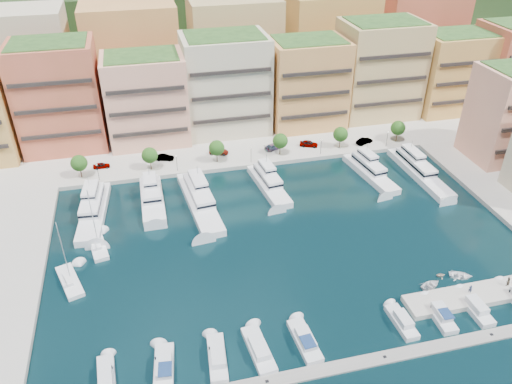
# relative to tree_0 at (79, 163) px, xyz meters

# --- Properties ---
(ground) EXTENTS (400.00, 400.00, 0.00)m
(ground) POSITION_rel_tree_0_xyz_m (40.00, -33.50, -4.74)
(ground) COLOR black
(ground) RESTS_ON ground
(north_quay) EXTENTS (220.00, 64.00, 2.00)m
(north_quay) POSITION_rel_tree_0_xyz_m (40.00, 28.50, -4.74)
(north_quay) COLOR #9E998E
(north_quay) RESTS_ON ground
(hillside) EXTENTS (240.00, 40.00, 58.00)m
(hillside) POSITION_rel_tree_0_xyz_m (40.00, 76.50, -4.74)
(hillside) COLOR #1A3716
(hillside) RESTS_ON ground
(south_pontoon) EXTENTS (72.00, 2.20, 0.35)m
(south_pontoon) POSITION_rel_tree_0_xyz_m (37.00, -63.50, -4.74)
(south_pontoon) COLOR gray
(south_pontoon) RESTS_ON ground
(finger_pier) EXTENTS (32.00, 5.00, 2.00)m
(finger_pier) POSITION_rel_tree_0_xyz_m (70.00, -55.50, -4.74)
(finger_pier) COLOR #9E998E
(finger_pier) RESTS_ON ground
(apartment_1) EXTENTS (20.00, 16.50, 26.80)m
(apartment_1) POSITION_rel_tree_0_xyz_m (-4.00, 18.49, 9.57)
(apartment_1) COLOR #D65F47
(apartment_1) RESTS_ON north_quay
(apartment_2) EXTENTS (20.00, 15.50, 22.80)m
(apartment_2) POSITION_rel_tree_0_xyz_m (17.00, 16.49, 7.57)
(apartment_2) COLOR #F1A786
(apartment_2) RESTS_ON north_quay
(apartment_3) EXTENTS (22.00, 16.50, 25.80)m
(apartment_3) POSITION_rel_tree_0_xyz_m (38.00, 18.49, 9.07)
(apartment_3) COLOR beige
(apartment_3) RESTS_ON north_quay
(apartment_4) EXTENTS (20.00, 15.50, 23.80)m
(apartment_4) POSITION_rel_tree_0_xyz_m (60.00, 16.49, 8.07)
(apartment_4) COLOR #E29D54
(apartment_4) RESTS_ON north_quay
(apartment_5) EXTENTS (22.00, 16.50, 26.80)m
(apartment_5) POSITION_rel_tree_0_xyz_m (82.00, 18.49, 9.57)
(apartment_5) COLOR tan
(apartment_5) RESTS_ON north_quay
(apartment_6) EXTENTS (20.00, 15.50, 22.80)m
(apartment_6) POSITION_rel_tree_0_xyz_m (104.00, 16.49, 7.57)
(apartment_6) COLOR #BE8B45
(apartment_6) RESTS_ON north_quay
(backblock_0) EXTENTS (26.00, 18.00, 30.00)m
(backblock_0) POSITION_rel_tree_0_xyz_m (-15.00, 40.50, 11.26)
(backblock_0) COLOR beige
(backblock_0) RESTS_ON north_quay
(backblock_1) EXTENTS (26.00, 18.00, 30.00)m
(backblock_1) POSITION_rel_tree_0_xyz_m (15.00, 40.50, 11.26)
(backblock_1) COLOR #E29D54
(backblock_1) RESTS_ON north_quay
(backblock_2) EXTENTS (26.00, 18.00, 30.00)m
(backblock_2) POSITION_rel_tree_0_xyz_m (45.00, 40.50, 11.26)
(backblock_2) COLOR tan
(backblock_2) RESTS_ON north_quay
(backblock_3) EXTENTS (26.00, 18.00, 30.00)m
(backblock_3) POSITION_rel_tree_0_xyz_m (75.00, 40.50, 11.26)
(backblock_3) COLOR #BE8B45
(backblock_3) RESTS_ON north_quay
(backblock_4) EXTENTS (26.00, 18.00, 30.00)m
(backblock_4) POSITION_rel_tree_0_xyz_m (105.00, 40.50, 11.26)
(backblock_4) COLOR #D65F47
(backblock_4) RESTS_ON north_quay
(tree_0) EXTENTS (3.80, 3.80, 5.65)m
(tree_0) POSITION_rel_tree_0_xyz_m (0.00, 0.00, 0.00)
(tree_0) COLOR #473323
(tree_0) RESTS_ON north_quay
(tree_1) EXTENTS (3.80, 3.80, 5.65)m
(tree_1) POSITION_rel_tree_0_xyz_m (16.00, 0.00, 0.00)
(tree_1) COLOR #473323
(tree_1) RESTS_ON north_quay
(tree_2) EXTENTS (3.80, 3.80, 5.65)m
(tree_2) POSITION_rel_tree_0_xyz_m (32.00, 0.00, 0.00)
(tree_2) COLOR #473323
(tree_2) RESTS_ON north_quay
(tree_3) EXTENTS (3.80, 3.80, 5.65)m
(tree_3) POSITION_rel_tree_0_xyz_m (48.00, 0.00, 0.00)
(tree_3) COLOR #473323
(tree_3) RESTS_ON north_quay
(tree_4) EXTENTS (3.80, 3.80, 5.65)m
(tree_4) POSITION_rel_tree_0_xyz_m (64.00, 0.00, 0.00)
(tree_4) COLOR #473323
(tree_4) RESTS_ON north_quay
(tree_5) EXTENTS (3.80, 3.80, 5.65)m
(tree_5) POSITION_rel_tree_0_xyz_m (80.00, 0.00, 0.00)
(tree_5) COLOR #473323
(tree_5) RESTS_ON north_quay
(lamppost_0) EXTENTS (0.30, 0.30, 4.20)m
(lamppost_0) POSITION_rel_tree_0_xyz_m (4.00, -2.30, -0.92)
(lamppost_0) COLOR black
(lamppost_0) RESTS_ON north_quay
(lamppost_1) EXTENTS (0.30, 0.30, 4.20)m
(lamppost_1) POSITION_rel_tree_0_xyz_m (22.00, -2.30, -0.92)
(lamppost_1) COLOR black
(lamppost_1) RESTS_ON north_quay
(lamppost_2) EXTENTS (0.30, 0.30, 4.20)m
(lamppost_2) POSITION_rel_tree_0_xyz_m (40.00, -2.30, -0.92)
(lamppost_2) COLOR black
(lamppost_2) RESTS_ON north_quay
(lamppost_3) EXTENTS (0.30, 0.30, 4.20)m
(lamppost_3) POSITION_rel_tree_0_xyz_m (58.00, -2.30, -0.92)
(lamppost_3) COLOR black
(lamppost_3) RESTS_ON north_quay
(lamppost_4) EXTENTS (0.30, 0.30, 4.20)m
(lamppost_4) POSITION_rel_tree_0_xyz_m (76.00, -2.30, -0.92)
(lamppost_4) COLOR black
(lamppost_4) RESTS_ON north_quay
(yacht_0) EXTENTS (6.78, 21.91, 7.30)m
(yacht_0) POSITION_rel_tree_0_xyz_m (3.11, -14.37, -3.53)
(yacht_0) COLOR white
(yacht_0) RESTS_ON ground
(yacht_1) EXTENTS (4.77, 17.84, 7.30)m
(yacht_1) POSITION_rel_tree_0_xyz_m (15.35, -12.71, -3.65)
(yacht_1) COLOR white
(yacht_1) RESTS_ON ground
(yacht_2) EXTENTS (7.30, 25.06, 7.30)m
(yacht_2) POSITION_rel_tree_0_xyz_m (25.21, -15.81, -3.53)
(yacht_2) COLOR white
(yacht_2) RESTS_ON ground
(yacht_3) EXTENTS (6.23, 18.63, 7.30)m
(yacht_3) POSITION_rel_tree_0_xyz_m (41.52, -12.87, -3.53)
(yacht_3) COLOR white
(yacht_3) RESTS_ON ground
(yacht_5) EXTENTS (6.72, 19.35, 7.30)m
(yacht_5) POSITION_rel_tree_0_xyz_m (66.29, -13.19, -3.53)
(yacht_5) COLOR white
(yacht_5) RESTS_ON ground
(yacht_6) EXTENTS (5.09, 24.00, 7.30)m
(yacht_6) POSITION_rel_tree_0_xyz_m (77.83, -15.43, -3.53)
(yacht_6) COLOR white
(yacht_6) RESTS_ON ground
(cruiser_0) EXTENTS (2.84, 8.30, 2.55)m
(cruiser_0) POSITION_rel_tree_0_xyz_m (6.10, -58.09, -4.20)
(cruiser_0) COLOR silver
(cruiser_0) RESTS_ON ground
(cruiser_1) EXTENTS (3.70, 8.72, 2.66)m
(cruiser_1) POSITION_rel_tree_0_xyz_m (14.10, -58.11, -4.17)
(cruiser_1) COLOR silver
(cruiser_1) RESTS_ON ground
(cruiser_2) EXTENTS (3.25, 8.79, 2.55)m
(cruiser_2) POSITION_rel_tree_0_xyz_m (21.87, -58.09, -4.20)
(cruiser_2) COLOR silver
(cruiser_2) RESTS_ON ground
(cruiser_3) EXTENTS (3.65, 9.34, 2.55)m
(cruiser_3) POSITION_rel_tree_0_xyz_m (28.17, -58.10, -4.20)
(cruiser_3) COLOR silver
(cruiser_3) RESTS_ON ground
(cruiser_4) EXTENTS (3.30, 8.77, 2.66)m
(cruiser_4) POSITION_rel_tree_0_xyz_m (35.38, -58.11, -4.17)
(cruiser_4) COLOR silver
(cruiser_4) RESTS_ON ground
(cruiser_6) EXTENTS (2.59, 7.38, 2.55)m
(cruiser_6) POSITION_rel_tree_0_xyz_m (51.55, -58.08, -4.20)
(cruiser_6) COLOR silver
(cruiser_6) RESTS_ON ground
(cruiser_7) EXTENTS (2.83, 8.00, 2.66)m
(cruiser_7) POSITION_rel_tree_0_xyz_m (58.20, -58.10, -4.17)
(cruiser_7) COLOR silver
(cruiser_7) RESTS_ON ground
(cruiser_8) EXTENTS (2.59, 8.13, 2.55)m
(cruiser_8) POSITION_rel_tree_0_xyz_m (64.61, -58.09, -4.20)
(cruiser_8) COLOR silver
(cruiser_8) RESTS_ON ground
(sailboat_2) EXTENTS (4.34, 9.48, 13.20)m
(sailboat_2) POSITION_rel_tree_0_xyz_m (4.15, -26.61, -4.43)
(sailboat_2) COLOR white
(sailboat_2) RESTS_ON ground
(sailboat_1) EXTENTS (5.55, 9.67, 13.20)m
(sailboat_1) POSITION_rel_tree_0_xyz_m (-0.41, -35.71, -4.43)
(sailboat_1) COLOR white
(sailboat_1) RESTS_ON ground
(tender_0) EXTENTS (4.49, 3.75, 0.80)m
(tender_0) POSITION_rel_tree_0_xyz_m (60.55, -51.39, -4.34)
(tender_0) COLOR silver
(tender_0) RESTS_ON ground
(tender_1) EXTENTS (1.88, 1.69, 0.90)m
(tender_1) POSITION_rel_tree_0_xyz_m (63.60, -49.48, -4.30)
(tender_1) COLOR #C6B098
(tender_1) RESTS_ON ground
(tender_2) EXTENTS (4.81, 4.23, 0.83)m
(tender_2) POSITION_rel_tree_0_xyz_m (67.02, -50.42, -4.33)
(tender_2) COLOR white
(tender_2) RESTS_ON ground
(car_0) EXTENTS (3.95, 1.65, 1.34)m
(car_0) POSITION_rel_tree_0_xyz_m (4.42, 3.43, -3.07)
(car_0) COLOR gray
(car_0) RESTS_ON north_quay
(car_1) EXTENTS (4.70, 2.65, 1.47)m
(car_1) POSITION_rel_tree_0_xyz_m (19.51, 3.80, -3.01)
(car_1) COLOR gray
(car_1) RESTS_ON north_quay
(car_2) EXTENTS (5.29, 3.64, 1.34)m
(car_2) POSITION_rel_tree_0_xyz_m (33.08, 3.87, -3.07)
(car_2) COLOR gray
(car_2) RESTS_ON north_quay
(car_3) EXTENTS (5.58, 3.99, 1.50)m
(car_3) POSITION_rel_tree_0_xyz_m (47.24, 3.14, -2.99)
(car_3) COLOR gray
(car_3) RESTS_ON north_quay
(car_4) EXTENTS (5.09, 3.66, 1.61)m
(car_4) POSITION_rel_tree_0_xyz_m (56.48, 2.47, -2.94)
(car_4) COLOR gray
(car_4) RESTS_ON north_quay
(car_5) EXTENTS (4.96, 3.15, 1.54)m
(car_5) POSITION_rel_tree_0_xyz_m (71.14, 0.53, -2.97)
(car_5) COLOR gray
(car_5) RESTS_ON north_quay
(person_0) EXTENTS (0.67, 0.67, 1.57)m
(person_0) POSITION_rel_tree_0_xyz_m (65.54, -55.06, -2.96)
(person_0) COLOR #242E48
(person_0) RESTS_ON finger_pier
(person_1) EXTENTS (0.99, 0.85, 1.76)m
(person_1) POSITION_rel_tree_0_xyz_m (72.75, -55.03, -2.86)
(person_1) COLOR #4D3F2E
(person_1) RESTS_ON finger_pier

